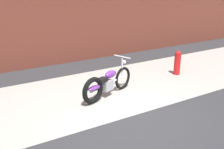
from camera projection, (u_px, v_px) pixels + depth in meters
ground_plane at (127, 117)px, 6.21m from camera, size 80.00×80.00×0.00m
sidewalk_slab at (94, 92)px, 7.63m from camera, size 36.00×3.50×0.01m
motorcycle_purple at (105, 84)px, 7.18m from camera, size 1.92×0.90×1.03m
fire_hydrant at (177, 63)px, 9.00m from camera, size 0.22×0.22×0.84m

